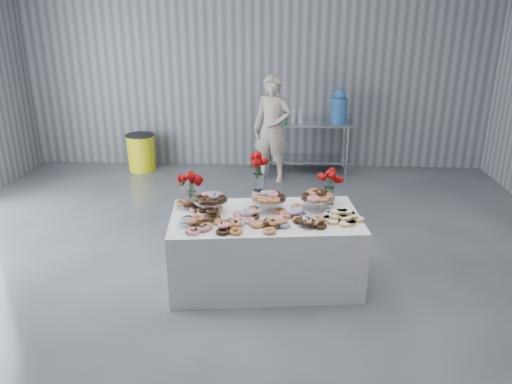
{
  "coord_description": "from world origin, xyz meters",
  "views": [
    {
      "loc": [
        0.39,
        -4.19,
        2.75
      ],
      "look_at": [
        0.16,
        0.74,
        0.88
      ],
      "focal_mm": 35.0,
      "sensor_mm": 36.0,
      "label": 1
    }
  ],
  "objects_px": {
    "display_table": "(265,249)",
    "person": "(272,129)",
    "water_jug": "(339,107)",
    "trash_barrel": "(141,152)",
    "prep_table": "(307,138)"
  },
  "relations": [
    {
      "from": "water_jug",
      "to": "trash_barrel",
      "type": "distance_m",
      "value": 3.49
    },
    {
      "from": "display_table",
      "to": "person",
      "type": "xyz_separation_m",
      "value": [
        0.01,
        3.27,
        0.49
      ]
    },
    {
      "from": "display_table",
      "to": "person",
      "type": "distance_m",
      "value": 3.31
    },
    {
      "from": "prep_table",
      "to": "person",
      "type": "bearing_deg",
      "value": -145.91
    },
    {
      "from": "prep_table",
      "to": "water_jug",
      "type": "xyz_separation_m",
      "value": [
        0.5,
        -0.0,
        0.53
      ]
    },
    {
      "from": "person",
      "to": "trash_barrel",
      "type": "height_order",
      "value": "person"
    },
    {
      "from": "prep_table",
      "to": "person",
      "type": "relative_size",
      "value": 0.87
    },
    {
      "from": "display_table",
      "to": "trash_barrel",
      "type": "bearing_deg",
      "value": 121.76
    },
    {
      "from": "display_table",
      "to": "water_jug",
      "type": "height_order",
      "value": "water_jug"
    },
    {
      "from": "prep_table",
      "to": "water_jug",
      "type": "height_order",
      "value": "water_jug"
    },
    {
      "from": "prep_table",
      "to": "trash_barrel",
      "type": "bearing_deg",
      "value": -180.0
    },
    {
      "from": "display_table",
      "to": "water_jug",
      "type": "distance_m",
      "value": 3.92
    },
    {
      "from": "person",
      "to": "trash_barrel",
      "type": "distance_m",
      "value": 2.39
    },
    {
      "from": "person",
      "to": "prep_table",
      "type": "bearing_deg",
      "value": 50.87
    },
    {
      "from": "display_table",
      "to": "trash_barrel",
      "type": "relative_size",
      "value": 2.96
    }
  ]
}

